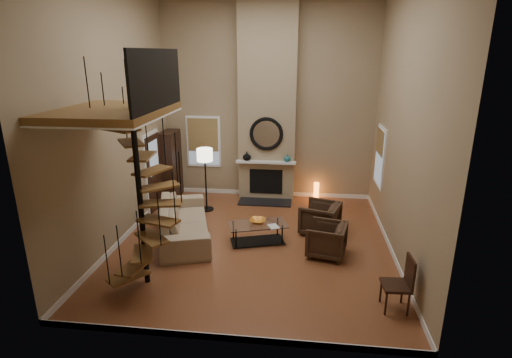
# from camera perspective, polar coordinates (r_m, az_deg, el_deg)

# --- Properties ---
(ground) EXTENTS (6.00, 6.50, 0.01)m
(ground) POSITION_cam_1_polar(r_m,az_deg,el_deg) (9.16, -0.30, -9.16)
(ground) COLOR #985731
(ground) RESTS_ON ground
(back_wall) EXTENTS (6.00, 0.02, 5.50)m
(back_wall) POSITION_cam_1_polar(r_m,az_deg,el_deg) (11.50, 1.70, 10.74)
(back_wall) COLOR #9A8463
(back_wall) RESTS_ON ground
(front_wall) EXTENTS (6.00, 0.02, 5.50)m
(front_wall) POSITION_cam_1_polar(r_m,az_deg,el_deg) (5.16, -4.77, 2.13)
(front_wall) COLOR #9A8463
(front_wall) RESTS_ON ground
(left_wall) EXTENTS (0.02, 6.50, 5.50)m
(left_wall) POSITION_cam_1_polar(r_m,az_deg,el_deg) (9.16, -19.49, 7.99)
(left_wall) COLOR #9A8463
(left_wall) RESTS_ON ground
(right_wall) EXTENTS (0.02, 6.50, 5.50)m
(right_wall) POSITION_cam_1_polar(r_m,az_deg,el_deg) (8.47, 20.42, 7.19)
(right_wall) COLOR #9A8463
(right_wall) RESTS_ON ground
(baseboard_back) EXTENTS (6.00, 0.02, 0.12)m
(baseboard_back) POSITION_cam_1_polar(r_m,az_deg,el_deg) (12.11, 1.58, -2.01)
(baseboard_back) COLOR white
(baseboard_back) RESTS_ON ground
(baseboard_front) EXTENTS (6.00, 0.02, 0.12)m
(baseboard_front) POSITION_cam_1_polar(r_m,az_deg,el_deg) (6.43, -4.10, -21.64)
(baseboard_front) COLOR white
(baseboard_front) RESTS_ON ground
(baseboard_left) EXTENTS (0.02, 6.50, 0.12)m
(baseboard_left) POSITION_cam_1_polar(r_m,az_deg,el_deg) (9.92, -17.86, -7.48)
(baseboard_left) COLOR white
(baseboard_left) RESTS_ON ground
(baseboard_right) EXTENTS (0.02, 6.50, 0.12)m
(baseboard_right) POSITION_cam_1_polar(r_m,az_deg,el_deg) (9.29, 18.58, -9.31)
(baseboard_right) COLOR white
(baseboard_right) RESTS_ON ground
(chimney_breast) EXTENTS (1.60, 0.38, 5.50)m
(chimney_breast) POSITION_cam_1_polar(r_m,az_deg,el_deg) (11.31, 1.61, 10.63)
(chimney_breast) COLOR #988463
(chimney_breast) RESTS_ON ground
(hearth) EXTENTS (1.50, 0.60, 0.04)m
(hearth) POSITION_cam_1_polar(r_m,az_deg,el_deg) (11.49, 1.27, -3.31)
(hearth) COLOR black
(hearth) RESTS_ON ground
(firebox) EXTENTS (0.95, 0.02, 0.72)m
(firebox) POSITION_cam_1_polar(r_m,az_deg,el_deg) (11.59, 1.43, -0.36)
(firebox) COLOR black
(firebox) RESTS_ON chimney_breast
(mantel) EXTENTS (1.70, 0.18, 0.06)m
(mantel) POSITION_cam_1_polar(r_m,az_deg,el_deg) (11.34, 1.41, 2.41)
(mantel) COLOR white
(mantel) RESTS_ON chimney_breast
(mirror_frame) EXTENTS (0.94, 0.10, 0.94)m
(mirror_frame) POSITION_cam_1_polar(r_m,az_deg,el_deg) (11.22, 1.47, 6.43)
(mirror_frame) COLOR black
(mirror_frame) RESTS_ON chimney_breast
(mirror_disc) EXTENTS (0.80, 0.01, 0.80)m
(mirror_disc) POSITION_cam_1_polar(r_m,az_deg,el_deg) (11.23, 1.48, 6.44)
(mirror_disc) COLOR white
(mirror_disc) RESTS_ON chimney_breast
(vase_left) EXTENTS (0.24, 0.24, 0.25)m
(vase_left) POSITION_cam_1_polar(r_m,az_deg,el_deg) (11.40, -1.32, 3.29)
(vase_left) COLOR black
(vase_left) RESTS_ON mantel
(vase_right) EXTENTS (0.20, 0.20, 0.21)m
(vase_right) POSITION_cam_1_polar(r_m,az_deg,el_deg) (11.31, 4.47, 3.02)
(vase_right) COLOR #1C5D63
(vase_right) RESTS_ON mantel
(window_back) EXTENTS (1.02, 0.06, 1.52)m
(window_back) POSITION_cam_1_polar(r_m,az_deg,el_deg) (11.97, -7.50, 5.40)
(window_back) COLOR white
(window_back) RESTS_ON back_wall
(window_right) EXTENTS (0.06, 1.02, 1.52)m
(window_right) POSITION_cam_1_polar(r_m,az_deg,el_deg) (10.61, 17.25, 3.20)
(window_right) COLOR white
(window_right) RESTS_ON right_wall
(entry_door) EXTENTS (0.10, 1.05, 2.16)m
(entry_door) POSITION_cam_1_polar(r_m,az_deg,el_deg) (11.11, -14.43, 0.98)
(entry_door) COLOR white
(entry_door) RESTS_ON ground
(loft) EXTENTS (1.70, 2.20, 1.09)m
(loft) POSITION_cam_1_polar(r_m,az_deg,el_deg) (7.07, -19.15, 9.45)
(loft) COLOR brown
(loft) RESTS_ON left_wall
(spiral_stair) EXTENTS (1.47, 1.47, 4.06)m
(spiral_stair) POSITION_cam_1_polar(r_m,az_deg,el_deg) (7.30, -16.13, -1.81)
(spiral_stair) COLOR black
(spiral_stair) RESTS_ON ground
(hutch) EXTENTS (0.43, 0.91, 2.04)m
(hutch) POSITION_cam_1_polar(r_m,az_deg,el_deg) (11.97, -12.07, 1.84)
(hutch) COLOR black
(hutch) RESTS_ON ground
(sofa) EXTENTS (1.81, 2.89, 0.79)m
(sofa) POSITION_cam_1_polar(r_m,az_deg,el_deg) (9.48, -10.29, -5.84)
(sofa) COLOR tan
(sofa) RESTS_ON ground
(armchair_near) EXTENTS (1.08, 1.06, 0.78)m
(armchair_near) POSITION_cam_1_polar(r_m,az_deg,el_deg) (9.65, 9.54, -5.65)
(armchair_near) COLOR #3C291B
(armchair_near) RESTS_ON ground
(armchair_far) EXTENTS (0.94, 0.92, 0.72)m
(armchair_far) POSITION_cam_1_polar(r_m,az_deg,el_deg) (8.64, 10.48, -8.56)
(armchair_far) COLOR #3C291B
(armchair_far) RESTS_ON ground
(coffee_table) EXTENTS (1.43, 1.01, 0.47)m
(coffee_table) POSITION_cam_1_polar(r_m,az_deg,el_deg) (9.09, 0.21, -7.36)
(coffee_table) COLOR silver
(coffee_table) RESTS_ON ground
(bowl) EXTENTS (0.37, 0.37, 0.09)m
(bowl) POSITION_cam_1_polar(r_m,az_deg,el_deg) (9.05, 0.25, -6.00)
(bowl) COLOR orange
(bowl) RESTS_ON coffee_table
(book) EXTENTS (0.30, 0.34, 0.03)m
(book) POSITION_cam_1_polar(r_m,az_deg,el_deg) (8.85, 2.37, -6.83)
(book) COLOR gray
(book) RESTS_ON coffee_table
(floor_lamp) EXTENTS (0.42, 0.42, 1.72)m
(floor_lamp) POSITION_cam_1_polar(r_m,az_deg,el_deg) (10.65, -7.29, 2.73)
(floor_lamp) COLOR black
(floor_lamp) RESTS_ON ground
(accent_lamp) EXTENTS (0.15, 0.15, 0.53)m
(accent_lamp) POSITION_cam_1_polar(r_m,az_deg,el_deg) (11.80, 8.57, -1.76)
(accent_lamp) COLOR orange
(accent_lamp) RESTS_ON ground
(side_chair) EXTENTS (0.47, 0.46, 0.96)m
(side_chair) POSITION_cam_1_polar(r_m,az_deg,el_deg) (7.20, 20.03, -13.52)
(side_chair) COLOR black
(side_chair) RESTS_ON ground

